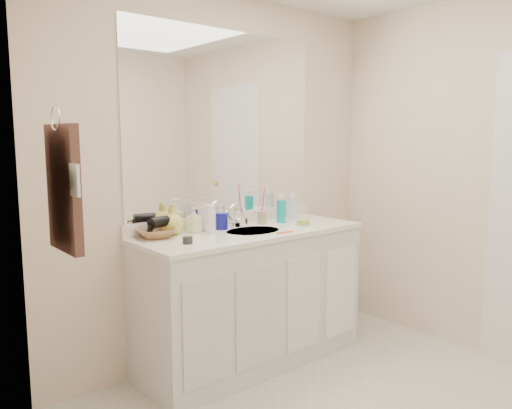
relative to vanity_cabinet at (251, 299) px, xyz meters
The scene contains 27 objects.
wall_back 0.82m from the vanity_cabinet, 90.00° to the left, with size 2.60×0.02×2.40m, color beige.
wall_left 1.83m from the vanity_cabinet, 141.75° to the right, with size 0.02×2.60×2.40m, color beige.
wall_right 1.83m from the vanity_cabinet, 38.25° to the right, with size 0.02×2.60×2.40m, color beige.
vanity_cabinet is the anchor object (origin of this frame).
countertop 0.44m from the vanity_cabinet, ahead, with size 1.52×0.57×0.03m, color white.
backsplash 0.56m from the vanity_cabinet, 90.00° to the left, with size 1.52×0.03×0.08m, color white.
sink_basin 0.44m from the vanity_cabinet, 90.00° to the right, with size 0.37×0.37×0.02m, color beige.
faucet 0.53m from the vanity_cabinet, 90.00° to the left, with size 0.02×0.02×0.11m, color silver.
mirror 1.17m from the vanity_cabinet, 90.00° to the left, with size 1.48×0.01×1.20m, color white.
blue_mug 0.54m from the vanity_cabinet, 132.00° to the left, with size 0.08×0.08×0.11m, color navy.
tan_cup 0.56m from the vanity_cabinet, 32.80° to the left, with size 0.06×0.06×0.09m, color tan.
toothbrush 0.66m from the vanity_cabinet, 31.57° to the left, with size 0.01×0.01×0.20m, color #EE3E93.
mouthwash_bottle 0.64m from the vanity_cabinet, 14.12° to the left, with size 0.07×0.07×0.16m, color #0DA6A6.
clear_pump_bottle 0.75m from the vanity_cabinet, 15.63° to the left, with size 0.06×0.06×0.17m, color silver.
soap_dish 0.60m from the vanity_cabinet, 15.46° to the right, with size 0.09×0.07×0.01m, color silver.
green_soap 0.61m from the vanity_cabinet, 15.46° to the right, with size 0.07×0.05×0.03m, color #9AD834.
orange_comb 0.51m from the vanity_cabinet, 62.42° to the right, with size 0.12×0.03×0.01m, color #F35419.
dark_jar 0.72m from the vanity_cabinet, behind, with size 0.06×0.06×0.04m, color #242429.
extra_white_bottle 0.61m from the vanity_cabinet, 166.60° to the left, with size 0.06×0.06×0.18m, color white.
soap_bottle_white 0.64m from the vanity_cabinet, 144.08° to the left, with size 0.08×0.08×0.21m, color silver.
soap_bottle_cream 0.65m from the vanity_cabinet, 154.38° to the left, with size 0.07×0.07×0.16m, color #FCFCCD.
soap_bottle_yellow 0.74m from the vanity_cabinet, 156.08° to the left, with size 0.14×0.14×0.18m, color #D5CE52.
wicker_basket 0.78m from the vanity_cabinet, 163.45° to the left, with size 0.23×0.23×0.06m, color #95633C.
hair_dryer 0.80m from the vanity_cabinet, 162.89° to the left, with size 0.07×0.07×0.13m, color black.
towel_ring 1.71m from the vanity_cabinet, 168.86° to the right, with size 0.11×0.11×0.01m, color silver.
hand_towel 1.52m from the vanity_cabinet, 168.69° to the right, with size 0.04×0.32×0.55m, color #2F1E19.
switch_plate 1.61m from the vanity_cabinet, 160.52° to the right, with size 0.01×0.09×0.13m, color silver.
Camera 1 is at (-1.98, -1.40, 1.47)m, focal length 35.00 mm.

